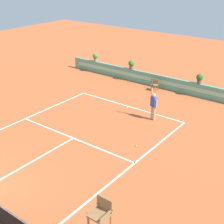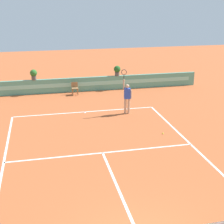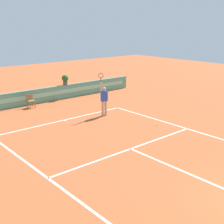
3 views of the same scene
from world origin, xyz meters
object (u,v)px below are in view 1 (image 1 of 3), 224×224
potted_plant_left (131,64)px  potted_plant_far_left (96,57)px  umpire_chair (101,221)px  tennis_player (154,104)px  potted_plant_right (200,78)px  ball_kid_chair (155,84)px  tennis_ball_near_baseline (136,146)px

potted_plant_left → potted_plant_far_left: bearing=180.0°
umpire_chair → tennis_player: (-3.80, 9.85, -0.29)m
potted_plant_far_left → potted_plant_right: bearing=0.0°
umpire_chair → ball_kid_chair: 15.73m
ball_kid_chair → tennis_player: size_ratio=0.33×
umpire_chair → potted_plant_left: 17.59m
potted_plant_left → potted_plant_right: bearing=0.0°
potted_plant_left → tennis_ball_near_baseline: bearing=-54.5°
umpire_chair → tennis_player: tennis_player is taller
umpire_chair → potted_plant_right: size_ratio=2.96×
tennis_ball_near_baseline → potted_plant_left: (-6.14, 8.60, 1.38)m
ball_kid_chair → potted_plant_left: (-2.70, 0.73, 0.93)m
ball_kid_chair → tennis_ball_near_baseline: (3.45, -7.87, -0.44)m
ball_kid_chair → tennis_player: tennis_player is taller
potted_plant_far_left → potted_plant_left: 3.77m
potted_plant_far_left → tennis_player: bearing=-30.5°
umpire_chair → tennis_ball_near_baseline: 7.24m
potted_plant_right → potted_plant_far_left: same height
potted_plant_right → potted_plant_left: bearing=180.0°
umpire_chair → tennis_player: bearing=111.1°
umpire_chair → potted_plant_far_left: bearing=130.1°
umpire_chair → tennis_ball_near_baseline: umpire_chair is taller
tennis_player → umpire_chair: bearing=-68.9°
ball_kid_chair → potted_plant_far_left: bearing=173.5°
tennis_ball_near_baseline → potted_plant_far_left: 13.20m
tennis_ball_near_baseline → potted_plant_left: bearing=125.5°
tennis_player → potted_plant_far_left: tennis_player is taller
umpire_chair → tennis_ball_near_baseline: size_ratio=31.47×
umpire_chair → potted_plant_left: (-8.98, 15.13, 0.07)m
umpire_chair → tennis_player: size_ratio=0.83×
ball_kid_chair → tennis_player: bearing=-61.3°
tennis_ball_near_baseline → umpire_chair: bearing=-66.5°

